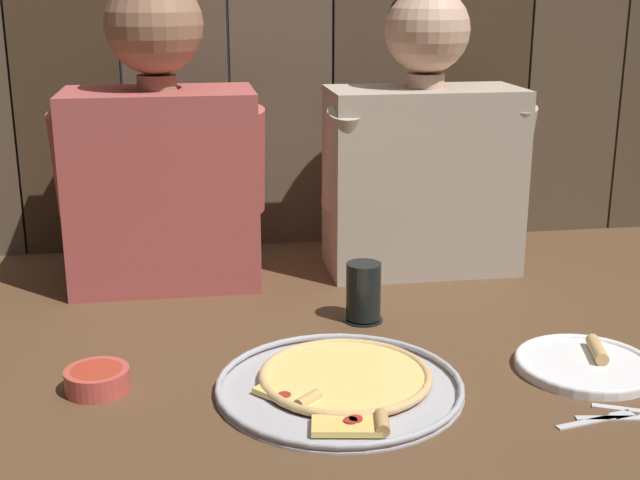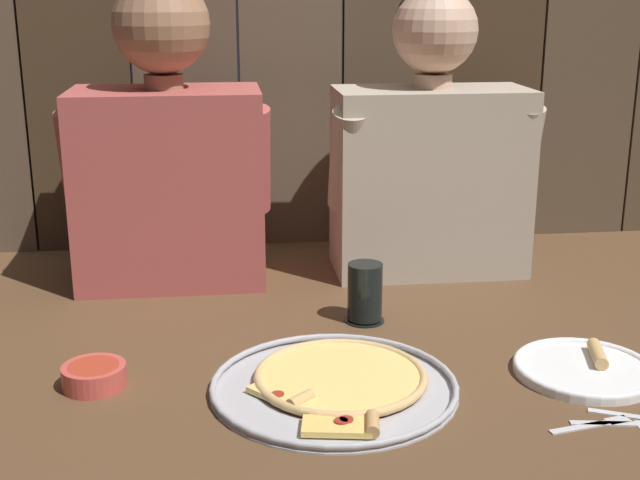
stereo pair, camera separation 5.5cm
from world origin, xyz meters
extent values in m
plane|color=brown|center=(0.00, 0.00, 0.00)|extent=(3.20, 3.20, 0.00)
cylinder|color=#B2B2B7|center=(-0.01, -0.12, 0.00)|extent=(0.39, 0.39, 0.01)
torus|color=#B2B2B7|center=(-0.01, -0.12, 0.01)|extent=(0.39, 0.39, 0.01)
cylinder|color=#B23823|center=(0.01, -0.10, 0.01)|extent=(0.27, 0.27, 0.00)
cylinder|color=#F4D170|center=(0.01, -0.10, 0.01)|extent=(0.26, 0.26, 0.01)
torus|color=tan|center=(0.01, -0.10, 0.01)|extent=(0.28, 0.28, 0.01)
cube|color=#EFC660|center=(-0.02, -0.26, 0.01)|extent=(0.11, 0.07, 0.01)
cylinder|color=tan|center=(0.03, -0.27, 0.02)|extent=(0.03, 0.05, 0.02)
cylinder|color=#A3281E|center=(-0.01, -0.25, 0.02)|extent=(0.02, 0.02, 0.00)
cylinder|color=#A3281E|center=(-0.01, -0.25, 0.02)|extent=(0.02, 0.02, 0.00)
cube|color=#F4D170|center=(-0.10, -0.15, 0.01)|extent=(0.10, 0.10, 0.01)
cylinder|color=tan|center=(-0.06, -0.18, 0.02)|extent=(0.05, 0.05, 0.02)
cylinder|color=#A3281E|center=(-0.10, -0.16, 0.02)|extent=(0.02, 0.02, 0.00)
cylinder|color=white|center=(0.41, -0.11, 0.01)|extent=(0.23, 0.23, 0.01)
torus|color=white|center=(0.41, -0.11, 0.01)|extent=(0.23, 0.23, 0.01)
cylinder|color=tan|center=(0.44, -0.09, 0.02)|extent=(0.04, 0.09, 0.02)
cylinder|color=black|center=(0.09, 0.16, 0.00)|extent=(0.08, 0.08, 0.01)
cylinder|color=black|center=(0.09, 0.16, 0.06)|extent=(0.07, 0.07, 0.11)
cylinder|color=#CC4C42|center=(-0.38, -0.07, 0.02)|extent=(0.10, 0.10, 0.04)
cylinder|color=#B23823|center=(-0.38, -0.07, 0.03)|extent=(0.08, 0.08, 0.02)
cube|color=silver|center=(0.33, -0.29, 0.00)|extent=(0.10, 0.03, 0.01)
cube|color=silver|center=(0.39, -0.27, 0.00)|extent=(0.04, 0.03, 0.01)
cube|color=silver|center=(0.37, -0.28, 0.00)|extent=(0.10, 0.03, 0.01)
cube|color=silver|center=(0.40, -0.26, 0.00)|extent=(0.09, 0.05, 0.01)
cube|color=#AD4C47|center=(-0.28, 0.45, 0.20)|extent=(0.39, 0.23, 0.41)
cylinder|color=#9E7051|center=(-0.28, 0.45, 0.42)|extent=(0.08, 0.08, 0.03)
sphere|color=#9E7051|center=(-0.28, 0.45, 0.54)|extent=(0.20, 0.20, 0.20)
sphere|color=black|center=(-0.28, 0.46, 0.55)|extent=(0.18, 0.18, 0.18)
cylinder|color=#AD4C47|center=(-0.45, 0.41, 0.26)|extent=(0.08, 0.14, 0.24)
cylinder|color=#AD4C47|center=(-0.11, 0.41, 0.26)|extent=(0.08, 0.13, 0.24)
cube|color=#B2A38E|center=(0.28, 0.45, 0.20)|extent=(0.41, 0.20, 0.40)
cylinder|color=#DBAD8E|center=(0.28, 0.45, 0.42)|extent=(0.08, 0.08, 0.03)
sphere|color=#DBAD8E|center=(0.28, 0.45, 0.52)|extent=(0.18, 0.18, 0.18)
sphere|color=black|center=(0.28, 0.46, 0.53)|extent=(0.16, 0.16, 0.16)
cylinder|color=#B2A38E|center=(0.09, 0.41, 0.26)|extent=(0.08, 0.14, 0.23)
cylinder|color=#B2A38E|center=(0.47, 0.41, 0.26)|extent=(0.08, 0.13, 0.23)
camera|label=1|loc=(-0.23, -1.32, 0.61)|focal=47.89mm
camera|label=2|loc=(-0.17, -1.33, 0.61)|focal=47.89mm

